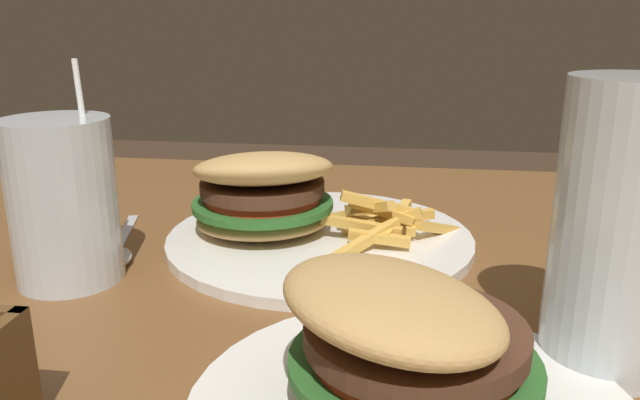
# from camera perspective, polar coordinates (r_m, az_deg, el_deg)

# --- Properties ---
(meal_plate_near) EXTENTS (0.30, 0.30, 0.11)m
(meal_plate_near) POSITION_cam_1_polar(r_m,az_deg,el_deg) (0.61, -2.71, -1.15)
(meal_plate_near) COLOR white
(meal_plate_near) RESTS_ON dining_table
(beer_glass) EXTENTS (0.08, 0.08, 0.18)m
(beer_glass) POSITION_cam_1_polar(r_m,az_deg,el_deg) (0.42, 25.71, -2.67)
(beer_glass) COLOR silver
(beer_glass) RESTS_ON dining_table
(juice_glass) EXTENTS (0.09, 0.09, 0.18)m
(juice_glass) POSITION_cam_1_polar(r_m,az_deg,el_deg) (0.56, -22.37, -0.57)
(juice_glass) COLOR silver
(juice_glass) RESTS_ON dining_table
(spoon) EXTENTS (0.07, 0.16, 0.01)m
(spoon) POSITION_cam_1_polar(r_m,az_deg,el_deg) (0.60, -18.63, -4.83)
(spoon) COLOR silver
(spoon) RESTS_ON dining_table
(meal_plate_far) EXTENTS (0.25, 0.25, 0.10)m
(meal_plate_far) POSITION_cam_1_polar(r_m,az_deg,el_deg) (0.35, 8.00, -15.06)
(meal_plate_far) COLOR white
(meal_plate_far) RESTS_ON dining_table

